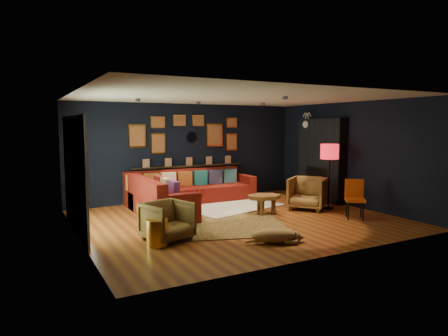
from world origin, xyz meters
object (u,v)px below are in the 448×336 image
dog (274,233)px  armchair_right (308,192)px  sectional (180,194)px  orange_chair (355,196)px  armchair_left (167,219)px  gold_stool (157,233)px  coffee_table (264,199)px  floor_lamp (330,155)px  pouf (175,205)px

dog → armchair_right: bearing=63.4°
sectional → orange_chair: 4.11m
armchair_right → dog: 3.07m
armchair_left → dog: armchair_left is taller
gold_stool → dog: 1.98m
sectional → armchair_left: size_ratio=4.47×
sectional → coffee_table: (1.41, -1.62, 0.04)m
gold_stool → floor_lamp: size_ratio=0.29×
gold_stool → dog: (1.81, -0.80, -0.04)m
sectional → armchair_right: bearing=-32.1°
floor_lamp → dog: (-2.84, -1.75, -1.14)m
gold_stool → orange_chair: 4.46m
pouf → orange_chair: size_ratio=0.70×
gold_stool → floor_lamp: 4.87m
coffee_table → pouf: 2.03m
orange_chair → floor_lamp: floor_lamp is taller
armchair_left → gold_stool: bearing=-156.4°
sectional → pouf: 0.86m
sectional → pouf: sectional is taller
coffee_table → floor_lamp: bearing=-8.1°
armchair_left → dog: 1.87m
pouf → armchair_right: (3.05, -0.91, 0.20)m
armchair_right → floor_lamp: 1.04m
pouf → floor_lamp: floor_lamp is taller
sectional → coffee_table: bearing=-49.0°
armchair_left → coffee_table: bearing=2.0°
armchair_left → orange_chair: (4.19, -0.31, 0.12)m
floor_lamp → armchair_left: bearing=-170.7°
pouf → orange_chair: orange_chair is taller
armchair_left → dog: size_ratio=0.72×
armchair_left → dog: bearing=-51.3°
orange_chair → dog: size_ratio=0.81×
sectional → armchair_left: bearing=-116.3°
armchair_right → dog: (-2.36, -1.95, -0.24)m
pouf → gold_stool: gold_stool is taller
floor_lamp → armchair_right: bearing=157.0°
gold_stool → coffee_table: bearing=22.0°
coffee_table → dog: bearing=-119.6°
gold_stool → floor_lamp: (4.65, 0.95, 1.10)m
coffee_table → armchair_right: 1.23m
pouf → armchair_left: 2.03m
coffee_table → armchair_left: (-2.68, -0.96, 0.02)m
pouf → dog: (0.69, -2.86, -0.04)m
sectional → gold_stool: sectional is taller
coffee_table → armchair_right: size_ratio=1.01×
floor_lamp → dog: bearing=-148.4°
orange_chair → coffee_table: bearing=178.2°
sectional → orange_chair: (2.91, -2.89, 0.18)m
sectional → coffee_table: sectional is taller
coffee_table → gold_stool: bearing=-158.0°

